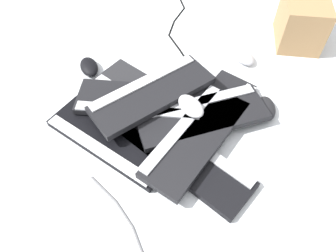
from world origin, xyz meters
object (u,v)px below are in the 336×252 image
object	(u,v)px
cardboard_box	(302,21)
keyboard_2	(208,116)
keyboard_6	(196,137)
keyboard_0	(109,140)
keyboard_4	(202,116)
mouse_3	(89,67)
keyboard_3	(149,98)
mouse_2	(191,106)
mouse_0	(243,56)
keyboard_1	(187,159)
keyboard_5	(140,101)
keyboard_7	(152,94)
mouse_1	(266,108)

from	to	relation	value
cardboard_box	keyboard_2	bearing A→B (deg)	30.50
keyboard_6	cardboard_box	distance (m)	0.71
keyboard_0	keyboard_4	size ratio (longest dim) A/B	0.99
keyboard_0	mouse_3	xyz separation A→B (m)	(0.02, -0.36, 0.01)
keyboard_3	cardboard_box	bearing A→B (deg)	-166.95
keyboard_3	mouse_2	distance (m)	0.19
keyboard_4	mouse_0	bearing A→B (deg)	-136.28
keyboard_3	keyboard_6	bearing A→B (deg)	112.41
keyboard_0	mouse_3	bearing A→B (deg)	-87.60
keyboard_4	mouse_2	bearing A→B (deg)	-33.57
keyboard_6	mouse_2	size ratio (longest dim) A/B	3.98
keyboard_4	mouse_3	size ratio (longest dim) A/B	4.03
mouse_0	mouse_2	xyz separation A→B (m)	(0.31, 0.24, 0.06)
mouse_3	mouse_2	bearing A→B (deg)	-146.59
mouse_0	mouse_3	world-z (taller)	same
keyboard_1	keyboard_4	distance (m)	0.16
keyboard_4	keyboard_6	xyz separation A→B (m)	(0.05, 0.08, 0.00)
mouse_0	mouse_2	distance (m)	0.39
keyboard_5	mouse_0	world-z (taller)	keyboard_5
keyboard_7	keyboard_5	bearing A→B (deg)	-6.00
keyboard_0	keyboard_7	distance (m)	0.21
keyboard_0	mouse_0	distance (m)	0.64
keyboard_0	mouse_2	xyz separation A→B (m)	(-0.28, -0.01, 0.07)
keyboard_3	mouse_2	size ratio (longest dim) A/B	4.07
keyboard_3	keyboard_5	xyz separation A→B (m)	(0.04, 0.03, 0.03)
keyboard_0	keyboard_7	world-z (taller)	keyboard_7
keyboard_5	keyboard_6	size ratio (longest dim) A/B	1.06
keyboard_1	keyboard_3	bearing A→B (deg)	-79.82
keyboard_4	mouse_3	xyz separation A→B (m)	(0.33, -0.37, -0.02)
mouse_1	mouse_3	distance (m)	0.69
mouse_1	cardboard_box	distance (m)	0.45
mouse_0	mouse_1	xyz separation A→B (m)	(0.04, 0.28, 0.00)
mouse_0	keyboard_4	bearing A→B (deg)	122.61
keyboard_7	keyboard_2	bearing A→B (deg)	148.76
mouse_1	mouse_3	size ratio (longest dim) A/B	1.00
keyboard_1	mouse_3	world-z (taller)	mouse_3
keyboard_1	mouse_1	distance (m)	0.35
keyboard_4	keyboard_1	bearing A→B (deg)	54.29
keyboard_1	keyboard_3	world-z (taller)	same
mouse_0	mouse_1	distance (m)	0.28
keyboard_1	keyboard_4	world-z (taller)	keyboard_4
mouse_2	keyboard_6	bearing A→B (deg)	-25.75
keyboard_7	mouse_1	size ratio (longest dim) A/B	4.23
keyboard_6	keyboard_2	bearing A→B (deg)	-130.59
keyboard_1	keyboard_2	xyz separation A→B (m)	(-0.12, -0.14, 0.00)
mouse_2	mouse_0	bearing A→B (deg)	110.29
keyboard_5	keyboard_6	bearing A→B (deg)	124.15
keyboard_2	mouse_2	xyz separation A→B (m)	(0.07, -0.01, 0.07)
mouse_3	keyboard_7	bearing A→B (deg)	-150.06
keyboard_2	keyboard_6	distance (m)	0.13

